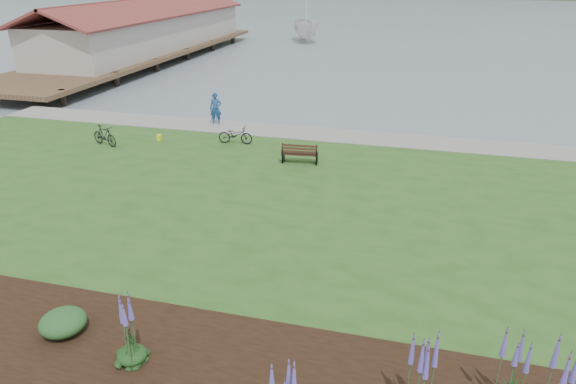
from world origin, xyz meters
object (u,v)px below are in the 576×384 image
bicycle_a (235,135)px  sailboat (306,42)px  park_bench (300,153)px  person (216,106)px

bicycle_a → sailboat: sailboat is taller
park_bench → bicycle_a: 3.92m
person → sailboat: size_ratio=0.07×
person → bicycle_a: size_ratio=1.21×
person → bicycle_a: 3.47m
park_bench → person: 7.18m
park_bench → bicycle_a: park_bench is taller
park_bench → sailboat: (-9.03, 40.36, -0.85)m
park_bench → person: person is taller
sailboat → bicycle_a: bearing=-105.9°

